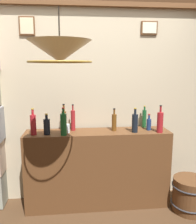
# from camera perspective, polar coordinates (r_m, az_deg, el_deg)

# --- Properties ---
(panelled_rear_partition) EXTENTS (3.70, 0.15, 2.59)m
(panelled_rear_partition) POSITION_cam_1_polar(r_m,az_deg,el_deg) (3.14, -0.60, 3.97)
(panelled_rear_partition) COLOR #BCAD8E
(panelled_rear_partition) RESTS_ON ground
(bar_shelf_unit) EXTENTS (1.76, 0.38, 0.96)m
(bar_shelf_unit) POSITION_cam_1_polar(r_m,az_deg,el_deg) (3.12, -0.10, -13.13)
(bar_shelf_unit) COLOR brown
(bar_shelf_unit) RESTS_ON ground
(liquor_bottle_scotch) EXTENTS (0.05, 0.05, 0.28)m
(liquor_bottle_scotch) POSITION_cam_1_polar(r_m,az_deg,el_deg) (3.19, 10.82, -1.45)
(liquor_bottle_scotch) COLOR #185027
(liquor_bottle_scotch) RESTS_ON bar_shelf_unit
(liquor_bottle_port) EXTENTS (0.07, 0.07, 0.32)m
(liquor_bottle_port) POSITION_cam_1_polar(r_m,az_deg,el_deg) (2.80, -8.11, -2.83)
(liquor_bottle_port) COLOR #175125
(liquor_bottle_port) RESTS_ON bar_shelf_unit
(liquor_bottle_tequila) EXTENTS (0.06, 0.06, 0.20)m
(liquor_bottle_tequila) POSITION_cam_1_polar(r_m,az_deg,el_deg) (3.07, 11.86, -2.76)
(liquor_bottle_tequila) COLOR navy
(liquor_bottle_tequila) RESTS_ON bar_shelf_unit
(liquor_bottle_vermouth) EXTENTS (0.07, 0.07, 0.33)m
(liquor_bottle_vermouth) POSITION_cam_1_polar(r_m,az_deg,el_deg) (2.98, 14.38, -2.28)
(liquor_bottle_vermouth) COLOR maroon
(liquor_bottle_vermouth) RESTS_ON bar_shelf_unit
(liquor_bottle_amaro) EXTENTS (0.05, 0.05, 0.33)m
(liquor_bottle_amaro) POSITION_cam_1_polar(r_m,az_deg,el_deg) (2.99, -5.89, -1.89)
(liquor_bottle_amaro) COLOR maroon
(liquor_bottle_amaro) RESTS_ON bar_shelf_unit
(liquor_bottle_rye) EXTENTS (0.07, 0.07, 0.30)m
(liquor_bottle_rye) POSITION_cam_1_polar(r_m,az_deg,el_deg) (2.93, 8.66, -2.49)
(liquor_bottle_rye) COLOR black
(liquor_bottle_rye) RESTS_ON bar_shelf_unit
(liquor_bottle_gin) EXTENTS (0.06, 0.06, 0.33)m
(liquor_bottle_gin) POSITION_cam_1_polar(r_m,az_deg,el_deg) (2.98, -7.99, -1.96)
(liquor_bottle_gin) COLOR brown
(liquor_bottle_gin) RESTS_ON bar_shelf_unit
(liquor_bottle_brandy) EXTENTS (0.07, 0.07, 0.31)m
(liquor_bottle_brandy) POSITION_cam_1_polar(r_m,az_deg,el_deg) (2.89, -14.99, -2.79)
(liquor_bottle_brandy) COLOR #A71E25
(liquor_bottle_brandy) RESTS_ON bar_shelf_unit
(liquor_bottle_sherry) EXTENTS (0.08, 0.08, 0.25)m
(liquor_bottle_sherry) POSITION_cam_1_polar(r_m,az_deg,el_deg) (2.87, -11.95, -3.30)
(liquor_bottle_sherry) COLOR black
(liquor_bottle_sherry) RESTS_ON bar_shelf_unit
(liquor_bottle_bourbon) EXTENTS (0.06, 0.06, 0.28)m
(liquor_bottle_bourbon) POSITION_cam_1_polar(r_m,az_deg,el_deg) (2.98, 3.82, -2.32)
(liquor_bottle_bourbon) COLOR brown
(liquor_bottle_bourbon) RESTS_ON bar_shelf_unit
(glass_tumbler_rocks) EXTENTS (0.06, 0.06, 0.10)m
(glass_tumbler_rocks) POSITION_cam_1_polar(r_m,az_deg,el_deg) (2.92, -7.24, -3.86)
(glass_tumbler_rocks) COLOR silver
(glass_tumbler_rocks) RESTS_ON bar_shelf_unit
(pendant_lamp) EXTENTS (0.53, 0.53, 0.44)m
(pendant_lamp) POSITION_cam_1_polar(r_m,az_deg,el_deg) (2.07, -8.96, 13.71)
(pendant_lamp) COLOR beige
(wooden_barrel) EXTENTS (0.44, 0.44, 0.41)m
(wooden_barrel) POSITION_cam_1_polar(r_m,az_deg,el_deg) (3.31, 20.77, -17.70)
(wooden_barrel) COLOR brown
(wooden_barrel) RESTS_ON ground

